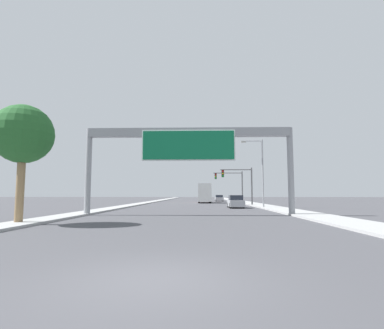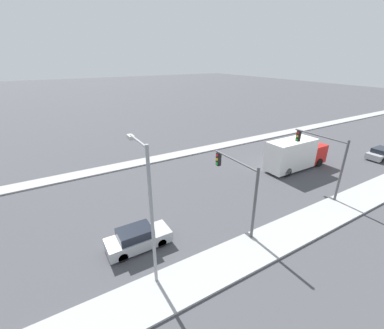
% 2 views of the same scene
% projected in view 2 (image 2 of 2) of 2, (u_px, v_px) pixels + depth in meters
% --- Properties ---
extents(median_strip_left, '(2.00, 120.00, 0.15)m').
position_uv_depth(median_strip_left, '(277.00, 134.00, 42.58)').
color(median_strip_left, '#A6A6A6').
rests_on(median_strip_left, ground).
extents(car_near_left, '(1.74, 4.32, 1.55)m').
position_uv_depth(car_near_left, '(138.00, 238.00, 17.27)').
color(car_near_left, '#A5A8AD').
rests_on(car_near_left, ground).
extents(car_far_right, '(1.77, 4.35, 1.43)m').
position_uv_depth(car_far_right, '(381.00, 154.00, 32.45)').
color(car_far_right, '#A5A8AD').
rests_on(car_far_right, ground).
extents(truck_box_primary, '(2.38, 8.14, 3.57)m').
position_uv_depth(truck_box_primary, '(295.00, 154.00, 29.03)').
color(truck_box_primary, red).
rests_on(truck_box_primary, ground).
extents(traffic_light_near_intersection, '(4.70, 0.32, 5.55)m').
position_uv_depth(traffic_light_near_intersection, '(240.00, 182.00, 18.17)').
color(traffic_light_near_intersection, '#4C4C4F').
rests_on(traffic_light_near_intersection, ground).
extents(traffic_light_mid_block, '(5.27, 0.32, 5.75)m').
position_uv_depth(traffic_light_mid_block, '(325.00, 154.00, 22.97)').
color(traffic_light_mid_block, '#4C4C4F').
rests_on(traffic_light_mid_block, ground).
extents(street_lamp_right, '(2.69, 0.28, 8.38)m').
position_uv_depth(street_lamp_right, '(149.00, 206.00, 13.17)').
color(street_lamp_right, gray).
rests_on(street_lamp_right, ground).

